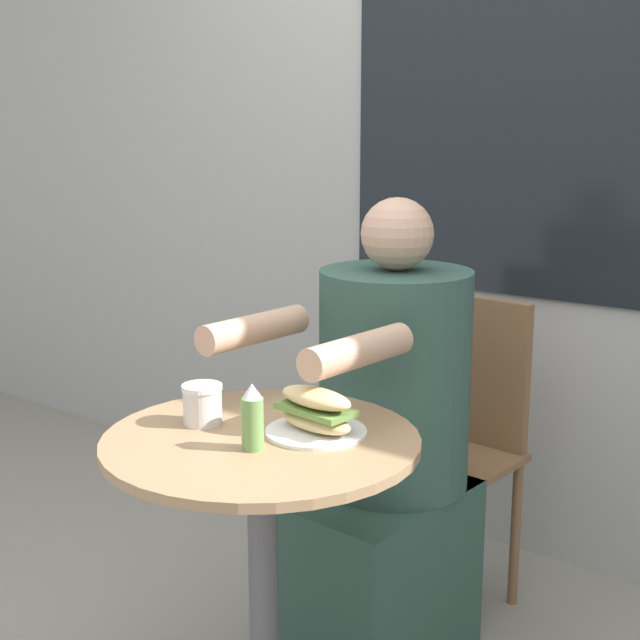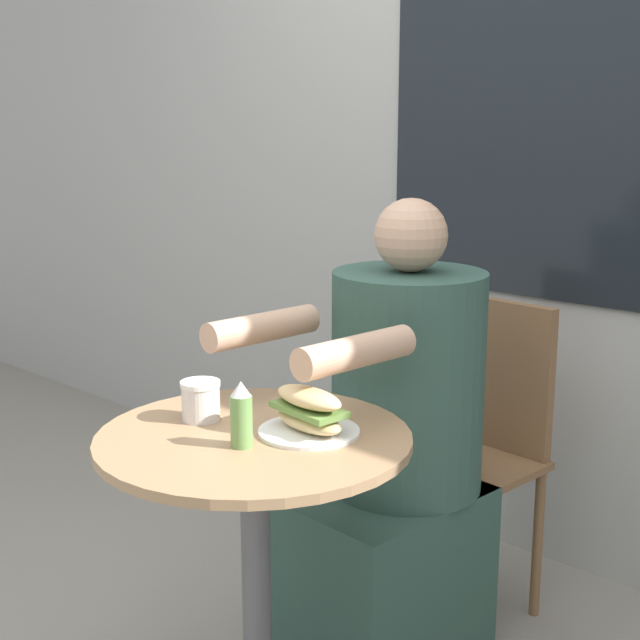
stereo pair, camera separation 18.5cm
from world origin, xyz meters
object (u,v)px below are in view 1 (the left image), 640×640
condiment_bottle (252,418)px  cafe_table (263,534)px  drink_cup (202,404)px  diner_chair (455,423)px  sandwich_on_plate (316,415)px  seated_diner (384,466)px

condiment_bottle → cafe_table: bearing=117.9°
cafe_table → drink_cup: (-0.15, -0.01, 0.25)m
diner_chair → sandwich_on_plate: diner_chair is taller
cafe_table → condiment_bottle: size_ratio=5.74×
cafe_table → condiment_bottle: 0.28m
drink_cup → seated_diner: bearing=78.8°
drink_cup → diner_chair: bearing=82.6°
diner_chair → seated_diner: (-0.01, -0.35, -0.02)m
cafe_table → diner_chair: (-0.03, 0.86, -0.01)m
diner_chair → seated_diner: 0.35m
sandwich_on_plate → cafe_table: bearing=-134.2°
diner_chair → condiment_bottle: same height
drink_cup → condiment_bottle: condiment_bottle is taller
condiment_bottle → diner_chair: bearing=94.0°
drink_cup → condiment_bottle: bearing=-15.2°
sandwich_on_plate → drink_cup: (-0.22, -0.09, 0.00)m
sandwich_on_plate → drink_cup: size_ratio=2.44×
sandwich_on_plate → diner_chair: bearing=97.8°
sandwich_on_plate → condiment_bottle: bearing=-107.4°
cafe_table → sandwich_on_plate: bearing=45.8°
seated_diner → sandwich_on_plate: size_ratio=5.79×
diner_chair → condiment_bottle: bearing=98.0°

